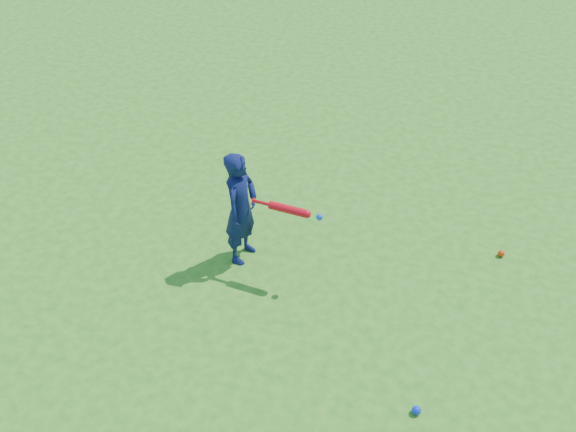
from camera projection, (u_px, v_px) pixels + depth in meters
The scene contains 5 objects.
ground at pixel (169, 252), 6.72m from camera, with size 80.00×80.00×0.00m, color #2D771C.
child at pixel (241, 208), 6.30m from camera, with size 0.45×0.30×1.24m, color #0F1646.
ground_ball_red at pixel (501, 253), 6.65m from camera, with size 0.07×0.07×0.07m, color red.
ground_ball_blue at pixel (416, 410), 5.15m from camera, with size 0.08×0.08×0.08m, color #0C30D2.
bat_swing at pixel (291, 210), 5.99m from camera, with size 0.71×0.15×0.08m.
Camera 1 is at (2.48, -4.57, 4.45)m, focal length 40.00 mm.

